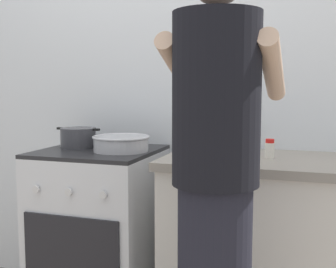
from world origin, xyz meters
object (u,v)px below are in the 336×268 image
Objects in this scene: pot at (78,138)px; spice_bottle at (270,149)px; stove_range at (100,231)px; mixing_bowl at (121,143)px; person at (215,195)px; utensil_crock at (234,133)px.

pot is 2.83× the size of spice_bottle.
mixing_bowl reaches higher than stove_range.
spice_bottle is 0.05× the size of person.
mixing_bowl is 0.18× the size of person.
spice_bottle is (0.89, -0.01, 0.49)m from stove_range.
mixing_bowl is (0.28, -0.05, -0.01)m from pot.
person is at bearing -35.57° from pot.
stove_range is 3.01× the size of mixing_bowl.
pot is 0.77× the size of utensil_crock.
person is (0.08, -0.81, -0.13)m from utensil_crock.
utensil_crock reaches higher than pot.
utensil_crock is (0.69, 0.20, 0.54)m from stove_range.
mixing_bowl is at bearing -10.24° from pot.
mixing_bowl is at bearing -158.67° from utensil_crock.
stove_range is at bearing 172.83° from mixing_bowl.
pot is 0.85m from utensil_crock.
person is (0.91, -0.65, -0.09)m from pot.
person reaches higher than mixing_bowl.
pot is at bearing -168.80° from utensil_crock.
utensil_crock is (0.55, 0.22, 0.05)m from mixing_bowl.
mixing_bowl is at bearing 136.39° from person.
stove_range is 0.52m from pot.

